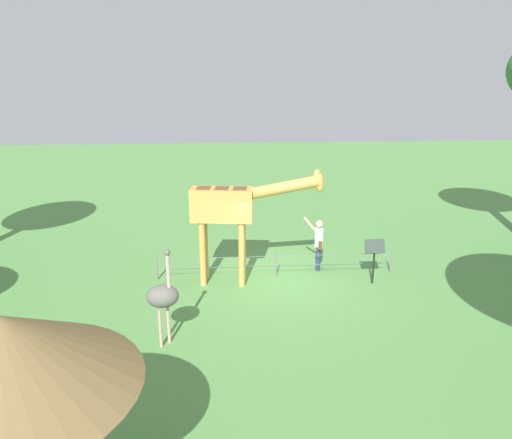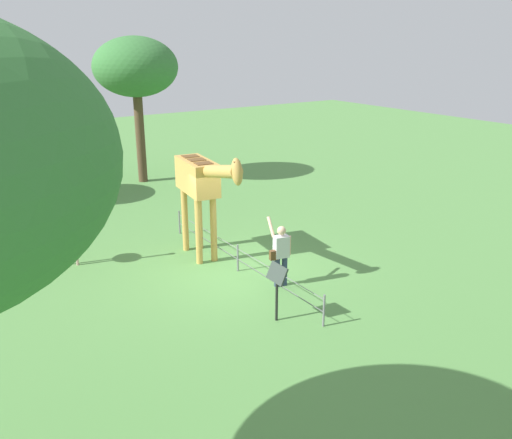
{
  "view_description": "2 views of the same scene",
  "coord_description": "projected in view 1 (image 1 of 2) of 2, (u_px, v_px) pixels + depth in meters",
  "views": [
    {
      "loc": [
        -1.51,
        -12.62,
        5.68
      ],
      "look_at": [
        -0.54,
        0.88,
        1.55
      ],
      "focal_mm": 32.75,
      "sensor_mm": 36.0,
      "label": 1
    },
    {
      "loc": [
        11.25,
        -6.79,
        5.94
      ],
      "look_at": [
        0.38,
        0.47,
        1.5
      ],
      "focal_mm": 37.75,
      "sensor_mm": 36.0,
      "label": 2
    }
  ],
  "objects": [
    {
      "name": "info_sign",
      "position": [
        375.0,
        252.0,
        13.18
      ],
      "size": [
        0.56,
        0.21,
        1.32
      ],
      "color": "black",
      "rests_on": "ground_plane"
    },
    {
      "name": "ostrich",
      "position": [
        163.0,
        296.0,
        10.02
      ],
      "size": [
        0.7,
        0.56,
        2.25
      ],
      "color": "#CC9E93",
      "rests_on": "ground_plane"
    },
    {
      "name": "visitor",
      "position": [
        319.0,
        242.0,
        14.16
      ],
      "size": [
        0.68,
        0.59,
        1.72
      ],
      "color": "navy",
      "rests_on": "ground_plane"
    },
    {
      "name": "shade_hut_aside",
      "position": [
        3.0,
        354.0,
        5.19
      ],
      "size": [
        3.04,
        3.04,
        3.21
      ],
      "color": "brown",
      "rests_on": "ground_plane"
    },
    {
      "name": "giraffe",
      "position": [
        233.0,
        209.0,
        12.87
      ],
      "size": [
        3.71,
        0.94,
        3.36
      ],
      "color": "gold",
      "rests_on": "ground_plane"
    },
    {
      "name": "wire_fence",
      "position": [
        276.0,
        263.0,
        13.81
      ],
      "size": [
        7.05,
        0.05,
        0.75
      ],
      "color": "slate",
      "rests_on": "ground_plane"
    },
    {
      "name": "ground_plane",
      "position": [
        276.0,
        278.0,
        13.8
      ],
      "size": [
        60.0,
        60.0,
        0.0
      ],
      "primitive_type": "plane",
      "color": "#568E47"
    }
  ]
}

